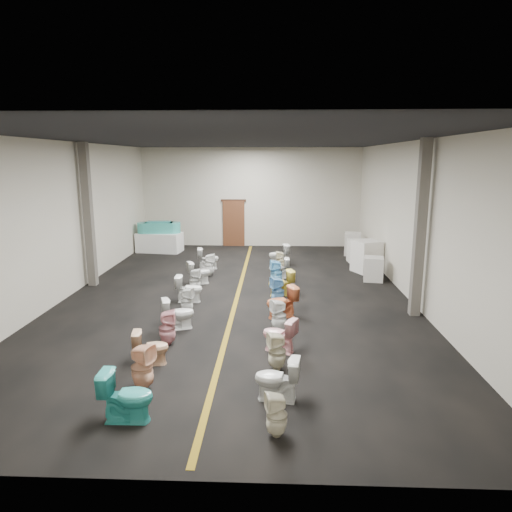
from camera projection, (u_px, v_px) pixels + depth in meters
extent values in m
plane|color=black|center=(237.00, 296.00, 13.59)|extent=(16.00, 16.00, 0.00)
plane|color=black|center=(236.00, 140.00, 12.65)|extent=(16.00, 16.00, 0.00)
plane|color=#BEB6A2|center=(251.00, 198.00, 20.93)|extent=(10.00, 0.00, 10.00)
plane|color=#BEB6A2|center=(181.00, 312.00, 5.30)|extent=(10.00, 0.00, 10.00)
plane|color=#BEB6A2|center=(66.00, 220.00, 13.31)|extent=(0.00, 16.00, 16.00)
plane|color=#BEB6A2|center=(412.00, 222.00, 12.92)|extent=(0.00, 16.00, 16.00)
cube|color=#806312|center=(237.00, 296.00, 13.59)|extent=(0.12, 15.60, 0.01)
cube|color=#562D19|center=(234.00, 224.00, 21.16)|extent=(1.00, 0.10, 2.10)
cube|color=#331C11|center=(233.00, 200.00, 20.94)|extent=(1.15, 0.08, 0.10)
cube|color=#59544C|center=(88.00, 216.00, 14.28)|extent=(0.25, 0.25, 4.50)
cube|color=#59544C|center=(420.00, 230.00, 11.46)|extent=(0.25, 0.25, 4.50)
cube|color=white|center=(160.00, 242.00, 19.91)|extent=(1.99, 1.18, 0.84)
cube|color=teal|center=(159.00, 228.00, 19.78)|extent=(1.25, 0.75, 0.50)
cylinder|color=teal|center=(145.00, 228.00, 19.76)|extent=(0.66, 0.66, 0.50)
cylinder|color=teal|center=(173.00, 228.00, 19.80)|extent=(0.66, 0.66, 0.50)
cube|color=teal|center=(159.00, 223.00, 19.74)|extent=(1.03, 0.54, 0.20)
cube|color=beige|center=(373.00, 269.00, 15.18)|extent=(0.72, 0.72, 0.80)
cube|color=silver|center=(367.00, 256.00, 16.32)|extent=(1.10, 1.10, 1.14)
cube|color=silver|center=(359.00, 251.00, 17.87)|extent=(0.83, 0.83, 0.89)
cube|color=silver|center=(353.00, 244.00, 19.24)|extent=(0.77, 0.77, 0.95)
imported|color=teal|center=(127.00, 396.00, 7.02)|extent=(0.81, 0.47, 0.82)
imported|color=#EFB390|center=(142.00, 367.00, 7.97)|extent=(0.50, 0.49, 0.85)
imported|color=#DBAA81|center=(151.00, 347.00, 8.99)|extent=(0.74, 0.49, 0.70)
imported|color=#D18C93|center=(167.00, 328.00, 9.91)|extent=(0.42, 0.42, 0.78)
imported|color=white|center=(178.00, 313.00, 10.87)|extent=(0.85, 0.65, 0.77)
imported|color=silver|center=(187.00, 301.00, 11.92)|extent=(0.38, 0.37, 0.71)
imported|color=white|center=(189.00, 289.00, 12.94)|extent=(0.76, 0.45, 0.77)
imported|color=silver|center=(195.00, 280.00, 13.91)|extent=(0.33, 0.32, 0.72)
imported|color=white|center=(199.00, 273.00, 14.80)|extent=(0.85, 0.69, 0.75)
imported|color=white|center=(209.00, 265.00, 15.81)|extent=(0.37, 0.36, 0.78)
imported|color=white|center=(208.00, 258.00, 16.82)|extent=(0.82, 0.55, 0.79)
imported|color=beige|center=(277.00, 415.00, 6.63)|extent=(0.38, 0.37, 0.69)
imported|color=silver|center=(277.00, 379.00, 7.63)|extent=(0.81, 0.54, 0.77)
imported|color=beige|center=(277.00, 351.00, 8.74)|extent=(0.43, 0.42, 0.76)
imported|color=#F9B2B6|center=(279.00, 335.00, 9.59)|extent=(0.84, 0.69, 0.75)
imported|color=white|center=(279.00, 316.00, 10.70)|extent=(0.46, 0.46, 0.77)
imported|color=#D26E40|center=(282.00, 302.00, 11.64)|extent=(0.91, 0.71, 0.81)
imported|color=#6AA9D9|center=(278.00, 291.00, 12.63)|extent=(0.48, 0.47, 0.80)
imported|color=#F3DB53|center=(281.00, 283.00, 13.51)|extent=(0.85, 0.63, 0.77)
imported|color=#74C9F6|center=(276.00, 273.00, 14.60)|extent=(0.43, 0.42, 0.83)
imported|color=white|center=(279.00, 268.00, 15.54)|extent=(0.70, 0.42, 0.70)
imported|color=#F2E8C2|center=(280.00, 261.00, 16.58)|extent=(0.34, 0.33, 0.71)
imported|color=white|center=(279.00, 255.00, 17.46)|extent=(0.87, 0.65, 0.79)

